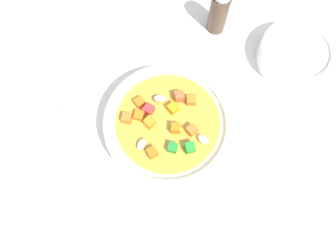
{
  "coord_description": "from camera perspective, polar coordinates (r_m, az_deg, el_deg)",
  "views": [
    {
      "loc": [
        -10.72,
        10.01,
        46.71
      ],
      "look_at": [
        0.0,
        0.0,
        2.35
      ],
      "focal_mm": 32.9,
      "sensor_mm": 36.0,
      "label": 1
    }
  ],
  "objects": [
    {
      "name": "spoon",
      "position": [
        0.54,
        -16.93,
        7.87
      ],
      "size": [
        15.7,
        18.69,
        1.04
      ],
      "rotation": [
        0.0,
        0.0,
        2.26
      ],
      "color": "silver",
      "rests_on": "ground_plane"
    },
    {
      "name": "pepper_shaker",
      "position": [
        0.55,
        9.52,
        20.54
      ],
      "size": [
        3.24,
        3.24,
        9.59
      ],
      "color": "#4C3828",
      "rests_on": "ground_plane"
    },
    {
      "name": "ground_plane",
      "position": [
        0.5,
        -0.0,
        -1.21
      ],
      "size": [
        140.0,
        140.0,
        2.0
      ],
      "primitive_type": "cube",
      "color": "silver"
    },
    {
      "name": "soup_bowl_main",
      "position": [
        0.46,
        -0.01,
        0.1
      ],
      "size": [
        19.05,
        19.05,
        5.9
      ],
      "color": "white",
      "rests_on": "ground_plane"
    },
    {
      "name": "side_bowl_small",
      "position": [
        0.56,
        22.47,
        12.2
      ],
      "size": [
        12.19,
        12.19,
        3.88
      ],
      "color": "white",
      "rests_on": "ground_plane"
    }
  ]
}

